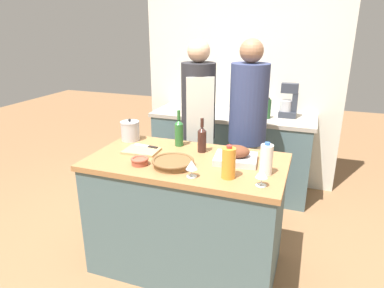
# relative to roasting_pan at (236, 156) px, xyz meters

# --- Properties ---
(ground_plane) EXTENTS (12.00, 12.00, 0.00)m
(ground_plane) POSITION_rel_roasting_pan_xyz_m (-0.34, -0.07, -0.95)
(ground_plane) COLOR #8E6642
(kitchen_island) EXTENTS (1.42, 0.77, 0.90)m
(kitchen_island) POSITION_rel_roasting_pan_xyz_m (-0.34, -0.07, -0.50)
(kitchen_island) COLOR #4C666B
(kitchen_island) RESTS_ON ground_plane
(back_counter) EXTENTS (1.76, 0.60, 0.89)m
(back_counter) POSITION_rel_roasting_pan_xyz_m (-0.34, 1.36, -0.50)
(back_counter) COLOR #4C666B
(back_counter) RESTS_ON ground_plane
(back_wall) EXTENTS (2.26, 0.10, 2.55)m
(back_wall) POSITION_rel_roasting_pan_xyz_m (-0.34, 1.71, 0.33)
(back_wall) COLOR silver
(back_wall) RESTS_ON ground_plane
(roasting_pan) EXTENTS (0.32, 0.27, 0.12)m
(roasting_pan) POSITION_rel_roasting_pan_xyz_m (0.00, 0.00, 0.00)
(roasting_pan) COLOR #BCBCC1
(roasting_pan) RESTS_ON kitchen_island
(wicker_basket) EXTENTS (0.29, 0.29, 0.05)m
(wicker_basket) POSITION_rel_roasting_pan_xyz_m (-0.39, -0.22, -0.02)
(wicker_basket) COLOR brown
(wicker_basket) RESTS_ON kitchen_island
(cutting_board) EXTENTS (0.27, 0.20, 0.02)m
(cutting_board) POSITION_rel_roasting_pan_xyz_m (-0.72, -0.05, -0.04)
(cutting_board) COLOR tan
(cutting_board) RESTS_ON kitchen_island
(stock_pot) EXTENTS (0.16, 0.16, 0.19)m
(stock_pot) POSITION_rel_roasting_pan_xyz_m (-0.95, 0.18, 0.03)
(stock_pot) COLOR #B7B7BC
(stock_pot) RESTS_ON kitchen_island
(mixing_bowl) EXTENTS (0.12, 0.12, 0.05)m
(mixing_bowl) POSITION_rel_roasting_pan_xyz_m (-0.62, -0.27, -0.02)
(mixing_bowl) COLOR #A84C38
(mixing_bowl) RESTS_ON kitchen_island
(juice_jug) EXTENTS (0.09, 0.09, 0.22)m
(juice_jug) POSITION_rel_roasting_pan_xyz_m (0.01, -0.27, 0.05)
(juice_jug) COLOR orange
(juice_jug) RESTS_ON kitchen_island
(milk_jug) EXTENTS (0.08, 0.08, 0.22)m
(milk_jug) POSITION_rel_roasting_pan_xyz_m (0.23, -0.13, 0.05)
(milk_jug) COLOR white
(milk_jug) RESTS_ON kitchen_island
(wine_bottle_green) EXTENTS (0.07, 0.07, 0.29)m
(wine_bottle_green) POSITION_rel_roasting_pan_xyz_m (-0.51, 0.19, 0.07)
(wine_bottle_green) COLOR #28662D
(wine_bottle_green) RESTS_ON kitchen_island
(wine_bottle_dark) EXTENTS (0.07, 0.07, 0.27)m
(wine_bottle_dark) POSITION_rel_roasting_pan_xyz_m (-0.29, 0.12, 0.06)
(wine_bottle_dark) COLOR #381E19
(wine_bottle_dark) RESTS_ON kitchen_island
(wine_glass_left) EXTENTS (0.08, 0.08, 0.11)m
(wine_glass_left) POSITION_rel_roasting_pan_xyz_m (0.23, -0.32, 0.03)
(wine_glass_left) COLOR silver
(wine_glass_left) RESTS_ON kitchen_island
(wine_glass_right) EXTENTS (0.08, 0.08, 0.11)m
(wine_glass_right) POSITION_rel_roasting_pan_xyz_m (-0.21, -0.34, 0.03)
(wine_glass_right) COLOR silver
(wine_glass_right) RESTS_ON kitchen_island
(knife_chef) EXTENTS (0.21, 0.05, 0.01)m
(knife_chef) POSITION_rel_roasting_pan_xyz_m (-0.72, 0.03, -0.03)
(knife_chef) COLOR #B7B7BC
(knife_chef) RESTS_ON cutting_board
(stand_mixer) EXTENTS (0.18, 0.14, 0.36)m
(stand_mixer) POSITION_rel_roasting_pan_xyz_m (0.23, 1.43, 0.10)
(stand_mixer) COLOR #333842
(stand_mixer) RESTS_ON back_counter
(condiment_bottle_tall) EXTENTS (0.06, 0.06, 0.19)m
(condiment_bottle_tall) POSITION_rel_roasting_pan_xyz_m (-0.07, 1.41, 0.03)
(condiment_bottle_tall) COLOR #332D28
(condiment_bottle_tall) RESTS_ON back_counter
(condiment_bottle_short) EXTENTS (0.06, 0.06, 0.16)m
(condiment_bottle_short) POSITION_rel_roasting_pan_xyz_m (-0.69, 1.35, 0.02)
(condiment_bottle_short) COLOR #234C28
(condiment_bottle_short) RESTS_ON back_counter
(condiment_bottle_extra) EXTENTS (0.06, 0.06, 0.22)m
(condiment_bottle_extra) POSITION_rel_roasting_pan_xyz_m (0.04, 1.30, 0.05)
(condiment_bottle_extra) COLOR #234C28
(condiment_bottle_extra) RESTS_ON back_counter
(person_cook_aproned) EXTENTS (0.33, 0.34, 1.71)m
(person_cook_aproned) POSITION_rel_roasting_pan_xyz_m (-0.51, 0.66, 0.01)
(person_cook_aproned) COLOR beige
(person_cook_aproned) RESTS_ON ground_plane
(person_cook_guest) EXTENTS (0.33, 0.33, 1.72)m
(person_cook_guest) POSITION_rel_roasting_pan_xyz_m (-0.05, 0.69, 0.01)
(person_cook_guest) COLOR beige
(person_cook_guest) RESTS_ON ground_plane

